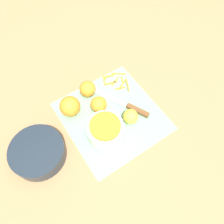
% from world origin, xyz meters
% --- Properties ---
extents(ground_plane, '(4.00, 4.00, 0.00)m').
position_xyz_m(ground_plane, '(0.00, 0.00, 0.00)').
color(ground_plane, '#9E754C').
extents(cutting_board, '(0.39, 0.38, 0.01)m').
position_xyz_m(cutting_board, '(0.00, 0.00, 0.00)').
color(cutting_board, '#75AD84').
rests_on(cutting_board, ground_plane).
extents(bowl_speckled, '(0.14, 0.14, 0.09)m').
position_xyz_m(bowl_speckled, '(-0.06, 0.07, 0.05)').
color(bowl_speckled, silver).
rests_on(bowl_speckled, cutting_board).
extents(bowl_dark, '(0.20, 0.20, 0.06)m').
position_xyz_m(bowl_dark, '(0.01, 0.32, 0.03)').
color(bowl_dark, '#1E2833').
rests_on(bowl_dark, ground_plane).
extents(knife, '(0.24, 0.13, 0.02)m').
position_xyz_m(knife, '(-0.01, -0.09, 0.01)').
color(knife, brown).
rests_on(knife, cutting_board).
extents(orange_left, '(0.08, 0.08, 0.08)m').
position_xyz_m(orange_left, '(0.11, 0.13, 0.05)').
color(orange_left, orange).
rests_on(orange_left, cutting_board).
extents(orange_right, '(0.07, 0.07, 0.07)m').
position_xyz_m(orange_right, '(0.15, 0.02, 0.04)').
color(orange_right, orange).
rests_on(orange_right, cutting_board).
extents(orange_back, '(0.07, 0.07, 0.07)m').
position_xyz_m(orange_back, '(0.06, 0.03, 0.04)').
color(orange_back, orange).
rests_on(orange_back, cutting_board).
extents(lemon, '(0.06, 0.06, 0.06)m').
position_xyz_m(lemon, '(-0.06, -0.05, 0.04)').
color(lemon, gold).
rests_on(lemon, cutting_board).
extents(peel_pile, '(0.14, 0.12, 0.01)m').
position_xyz_m(peel_pile, '(0.14, -0.11, 0.01)').
color(peel_pile, orange).
rests_on(peel_pile, cutting_board).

